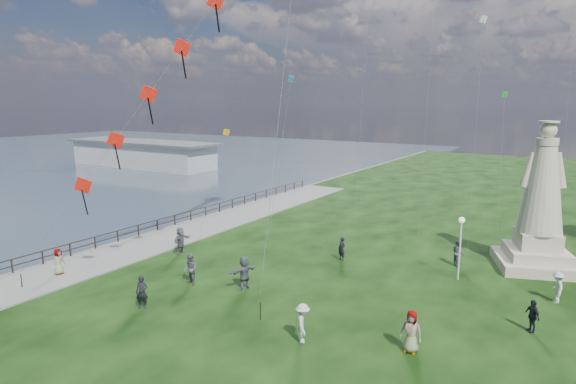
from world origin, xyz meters
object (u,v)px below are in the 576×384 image
Objects in this scene: person_1 at (190,269)px; person_6 at (342,249)px; person_9 at (532,316)px; lamppost at (461,235)px; person_4 at (411,332)px; person_0 at (142,292)px; person_8 at (557,287)px; person_2 at (303,323)px; pier_pavilion at (142,153)px; person_7 at (458,253)px; person_5 at (181,240)px; statue at (540,214)px; person_11 at (244,273)px; person_10 at (59,263)px.

person_6 is at bearing 76.92° from person_1.
lamppost is at bearing -179.70° from person_9.
person_1 is 13.52m from person_4.
person_6 is at bearing -176.02° from lamppost.
person_0 reaches higher than person_8.
person_1 reaches higher than person_2.
pier_pavilion is at bearing 173.52° from person_6.
pier_pavilion reaches higher than person_9.
person_1 is at bearing 39.99° from person_2.
person_4 reaches higher than person_7.
person_5 is at bearing 88.87° from person_0.
person_11 is at bearing -157.73° from statue.
statue is 22.19m from person_1.
pier_pavilion is at bearing 30.32° from person_10.
person_11 is at bearing -81.22° from person_10.
person_6 is 0.93× the size of person_7.
lamppost is 10.17m from person_4.
pier_pavilion is 16.80× the size of person_2.
pier_pavilion is 15.49× the size of person_5.
person_10 reaches higher than person_9.
person_0 is 22.06m from person_8.
person_8 is 1.09× the size of person_9.
person_2 is at bearing -100.53° from person_10.
person_2 is 10.82m from person_9.
person_8 is at bearing -75.44° from person_2.
person_10 is (-26.42, -11.72, -0.04)m from person_8.
statue is 5.31× the size of person_2.
person_7 is 9.29m from person_9.
pier_pavilion is 68.22m from person_2.
person_9 is at bearing 33.11° from person_1.
person_11 is (49.37, -36.16, -0.88)m from pier_pavilion.
person_0 is 3.80m from person_1.
person_4 is 12.65m from person_7.
person_8 is at bearing -24.00° from pier_pavilion.
person_9 is (8.64, 6.53, -0.10)m from person_2.
person_6 is at bearing -61.95° from person_10.
person_6 is at bearing 125.81° from person_4.
person_2 is at bearing -24.56° from person_0.
lamppost is 2.10× the size of person_1.
person_1 is 10.36m from person_6.
person_5 reaches higher than person_8.
person_7 is at bearing -75.18° from person_5.
person_9 is (5.11, -7.76, -0.09)m from person_7.
pier_pavilion is 65.86m from lamppost.
statue is at bearing -68.39° from person_10.
person_6 is 7.61m from person_7.
person_5 is at bearing 159.53° from person_1.
person_11 is at bearing -119.57° from person_5.
pier_pavilion reaches higher than person_11.
person_1 is at bearing -49.48° from person_11.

